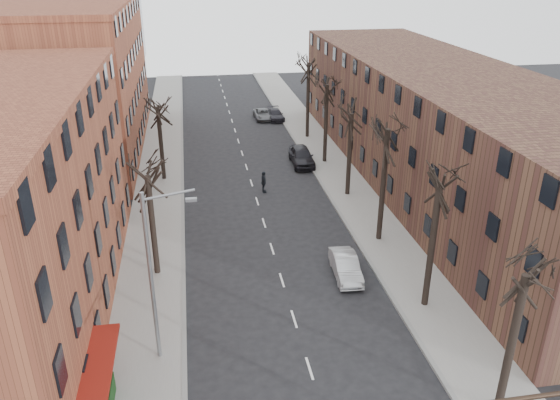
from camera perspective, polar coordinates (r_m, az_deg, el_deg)
name	(u,v)px	position (r m, az deg, el deg)	size (l,w,h in m)	color
sidewalk_left	(160,175)	(50.80, -12.42, 2.55)	(4.00, 90.00, 0.15)	gray
sidewalk_right	(331,165)	(52.30, 5.35, 3.66)	(4.00, 90.00, 0.15)	gray
building_left_far	(74,81)	(58.49, -20.73, 11.51)	(12.00, 28.00, 14.00)	brown
building_right	(439,126)	(49.01, 16.23, 7.44)	(12.00, 50.00, 10.00)	#533626
tree_right_b	(424,306)	(32.90, 14.82, -10.63)	(5.20, 5.20, 10.80)	black
tree_right_c	(378,240)	(39.18, 10.25, -4.14)	(5.20, 5.20, 11.60)	black
tree_right_d	(347,195)	(45.99, 7.03, 0.51)	(5.20, 5.20, 10.00)	black
tree_right_e	(324,162)	(53.14, 4.66, 3.94)	(5.20, 5.20, 10.80)	black
tree_right_f	(307,138)	(60.50, 2.85, 6.54)	(5.20, 5.20, 11.60)	black
tree_left_a	(158,274)	(35.53, -12.65, -7.55)	(5.20, 5.20, 9.50)	black
tree_left_b	(164,180)	(49.87, -11.99, 2.08)	(5.20, 5.20, 9.50)	black
streetlight	(154,271)	(26.07, -13.02, -7.27)	(2.45, 0.22, 9.03)	slate
silver_sedan	(346,266)	(34.39, 6.87, -6.89)	(1.45, 4.15, 1.37)	#ADB0B4
parked_car_near	(302,156)	(52.21, 2.28, 4.62)	(2.01, 5.00, 1.70)	black
parked_car_mid	(276,115)	(67.16, -0.47, 8.92)	(1.73, 4.26, 1.24)	black
parked_car_far	(263,114)	(67.39, -1.81, 8.94)	(1.96, 4.26, 1.18)	#595C61
pedestrian_crossing	(264,182)	(45.84, -1.72, 1.88)	(1.10, 0.46, 1.87)	black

